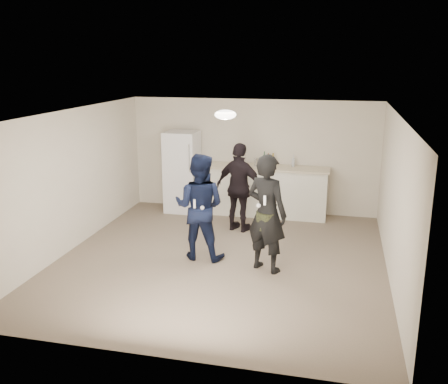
% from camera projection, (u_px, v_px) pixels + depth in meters
% --- Properties ---
extents(floor, '(6.00, 6.00, 0.00)m').
position_uv_depth(floor, '(221.00, 259.00, 8.60)').
color(floor, '#6B5B4C').
rests_on(floor, ground).
extents(ceiling, '(6.00, 6.00, 0.00)m').
position_uv_depth(ceiling, '(221.00, 114.00, 7.95)').
color(ceiling, silver).
rests_on(ceiling, wall_back).
extents(wall_back, '(6.00, 0.00, 6.00)m').
position_uv_depth(wall_back, '(253.00, 156.00, 11.09)').
color(wall_back, beige).
rests_on(wall_back, floor).
extents(wall_front, '(6.00, 0.00, 6.00)m').
position_uv_depth(wall_front, '(157.00, 257.00, 5.45)').
color(wall_front, beige).
rests_on(wall_front, floor).
extents(wall_left, '(0.00, 6.00, 6.00)m').
position_uv_depth(wall_left, '(71.00, 180.00, 8.88)').
color(wall_left, beige).
rests_on(wall_left, floor).
extents(wall_right, '(0.00, 6.00, 6.00)m').
position_uv_depth(wall_right, '(395.00, 200.00, 7.67)').
color(wall_right, beige).
rests_on(wall_right, floor).
extents(counter, '(2.60, 0.56, 1.05)m').
position_uv_depth(counter, '(266.00, 192.00, 10.89)').
color(counter, silver).
rests_on(counter, floor).
extents(counter_top, '(2.68, 0.64, 0.04)m').
position_uv_depth(counter_top, '(267.00, 168.00, 10.75)').
color(counter_top, beige).
rests_on(counter_top, counter).
extents(fridge, '(0.70, 0.70, 1.80)m').
position_uv_depth(fridge, '(182.00, 172.00, 11.15)').
color(fridge, white).
rests_on(fridge, floor).
extents(fridge_handle, '(0.02, 0.02, 0.60)m').
position_uv_depth(fridge_handle, '(189.00, 158.00, 10.63)').
color(fridge_handle, silver).
rests_on(fridge_handle, fridge).
extents(ceiling_dome, '(0.36, 0.36, 0.16)m').
position_uv_depth(ceiling_dome, '(225.00, 115.00, 8.24)').
color(ceiling_dome, white).
rests_on(ceiling_dome, ceiling).
extents(shaker, '(0.08, 0.08, 0.17)m').
position_uv_depth(shaker, '(256.00, 162.00, 10.81)').
color(shaker, '#BCBDC1').
rests_on(shaker, counter_top).
extents(man, '(0.92, 0.73, 1.83)m').
position_uv_depth(man, '(200.00, 207.00, 8.46)').
color(man, '#0E193C').
rests_on(man, floor).
extents(woman, '(0.83, 0.71, 1.93)m').
position_uv_depth(woman, '(267.00, 213.00, 7.94)').
color(woman, black).
rests_on(woman, floor).
extents(camo_shorts, '(0.34, 0.34, 0.28)m').
position_uv_depth(camo_shorts, '(267.00, 220.00, 7.97)').
color(camo_shorts, '#30391A').
rests_on(camo_shorts, woman).
extents(spectator, '(1.12, 0.73, 1.77)m').
position_uv_depth(spectator, '(240.00, 188.00, 9.82)').
color(spectator, black).
rests_on(spectator, floor).
extents(remote_man, '(0.04, 0.04, 0.15)m').
position_uv_depth(remote_man, '(195.00, 204.00, 8.16)').
color(remote_man, silver).
rests_on(remote_man, man).
extents(nunchuk_man, '(0.07, 0.07, 0.07)m').
position_uv_depth(nunchuk_man, '(202.00, 208.00, 8.18)').
color(nunchuk_man, silver).
rests_on(nunchuk_man, man).
extents(remote_woman, '(0.04, 0.04, 0.15)m').
position_uv_depth(remote_woman, '(265.00, 200.00, 7.63)').
color(remote_woman, white).
rests_on(remote_woman, woman).
extents(nunchuk_woman, '(0.07, 0.07, 0.07)m').
position_uv_depth(nunchuk_woman, '(259.00, 206.00, 7.71)').
color(nunchuk_woman, silver).
rests_on(nunchuk_woman, woman).
extents(bottle_cluster, '(0.68, 0.38, 0.25)m').
position_uv_depth(bottle_cluster, '(273.00, 162.00, 10.70)').
color(bottle_cluster, olive).
rests_on(bottle_cluster, counter_top).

